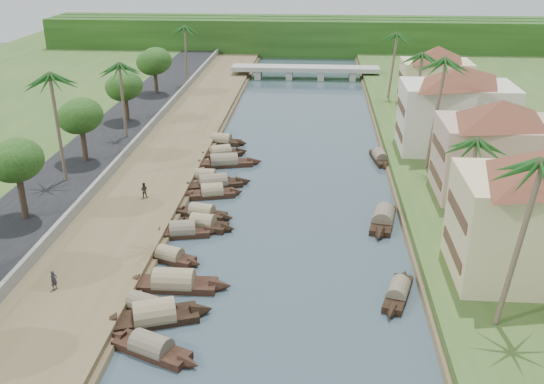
# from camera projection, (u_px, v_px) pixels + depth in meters

# --- Properties ---
(ground) EXTENTS (220.00, 220.00, 0.00)m
(ground) POSITION_uv_depth(u_px,v_px,m) (284.00, 266.00, 50.15)
(ground) COLOR #34444E
(ground) RESTS_ON ground
(left_bank) EXTENTS (10.00, 180.00, 0.80)m
(left_bank) POSITION_uv_depth(u_px,v_px,m) (155.00, 171.00, 69.46)
(left_bank) COLOR brown
(left_bank) RESTS_ON ground
(right_bank) EXTENTS (16.00, 180.00, 1.20)m
(right_bank) POSITION_uv_depth(u_px,v_px,m) (465.00, 177.00, 66.99)
(right_bank) COLOR #335321
(right_bank) RESTS_ON ground
(road) EXTENTS (8.00, 180.00, 1.40)m
(road) POSITION_uv_depth(u_px,v_px,m) (82.00, 166.00, 69.92)
(road) COLOR black
(road) RESTS_ON ground
(retaining_wall) EXTENTS (0.40, 180.00, 1.10)m
(retaining_wall) POSITION_uv_depth(u_px,v_px,m) (118.00, 162.00, 69.38)
(retaining_wall) COLOR gray
(retaining_wall) RESTS_ON left_bank
(treeline) EXTENTS (120.00, 14.00, 8.00)m
(treeline) POSITION_uv_depth(u_px,v_px,m) (308.00, 36.00, 140.47)
(treeline) COLOR #18370F
(treeline) RESTS_ON ground
(bridge) EXTENTS (28.00, 4.00, 2.40)m
(bridge) POSITION_uv_depth(u_px,v_px,m) (305.00, 70.00, 115.63)
(bridge) COLOR #9C9D93
(bridge) RESTS_ON ground
(building_near) EXTENTS (14.85, 14.85, 10.20)m
(building_near) POSITION_uv_depth(u_px,v_px,m) (541.00, 214.00, 44.53)
(building_near) COLOR beige
(building_near) RESTS_ON right_bank
(building_mid) EXTENTS (14.11, 14.11, 9.70)m
(building_mid) POSITION_uv_depth(u_px,v_px,m) (496.00, 148.00, 59.26)
(building_mid) COLOR tan
(building_mid) RESTS_ON right_bank
(building_far) EXTENTS (15.59, 15.59, 10.20)m
(building_far) POSITION_uv_depth(u_px,v_px,m) (457.00, 108.00, 72.09)
(building_far) COLOR beige
(building_far) RESTS_ON right_bank
(building_distant) EXTENTS (12.62, 12.62, 9.20)m
(building_distant) POSITION_uv_depth(u_px,v_px,m) (435.00, 77.00, 90.59)
(building_distant) COLOR beige
(building_distant) RESTS_ON right_bank
(sampan_0) EXTENTS (7.58, 4.40, 2.03)m
(sampan_0) POSITION_uv_depth(u_px,v_px,m) (152.00, 348.00, 39.48)
(sampan_0) COLOR black
(sampan_0) RESTS_ON ground
(sampan_1) EXTENTS (8.75, 4.71, 2.51)m
(sampan_1) POSITION_uv_depth(u_px,v_px,m) (155.00, 316.00, 42.77)
(sampan_1) COLOR black
(sampan_1) RESTS_ON ground
(sampan_2) EXTENTS (9.24, 2.17, 2.40)m
(sampan_2) POSITION_uv_depth(u_px,v_px,m) (174.00, 283.00, 46.87)
(sampan_2) COLOR black
(sampan_2) RESTS_ON ground
(sampan_3) EXTENTS (6.78, 3.70, 1.87)m
(sampan_3) POSITION_uv_depth(u_px,v_px,m) (144.00, 306.00, 44.00)
(sampan_3) COLOR black
(sampan_3) RESTS_ON ground
(sampan_4) EXTENTS (6.19, 3.35, 1.80)m
(sampan_4) POSITION_uv_depth(u_px,v_px,m) (170.00, 257.00, 50.81)
(sampan_4) COLOR black
(sampan_4) RESTS_ON ground
(sampan_5) EXTENTS (6.62, 2.71, 2.08)m
(sampan_5) POSITION_uv_depth(u_px,v_px,m) (203.00, 225.00, 56.45)
(sampan_5) COLOR black
(sampan_5) RESTS_ON ground
(sampan_6) EXTENTS (7.01, 2.88, 2.07)m
(sampan_6) POSITION_uv_depth(u_px,v_px,m) (183.00, 231.00, 55.12)
(sampan_6) COLOR black
(sampan_6) RESTS_ON ground
(sampan_7) EXTENTS (6.83, 2.97, 1.84)m
(sampan_7) POSITION_uv_depth(u_px,v_px,m) (202.00, 213.00, 58.85)
(sampan_7) COLOR black
(sampan_7) RESTS_ON ground
(sampan_8) EXTENTS (6.81, 3.23, 2.08)m
(sampan_8) POSITION_uv_depth(u_px,v_px,m) (212.00, 193.00, 63.41)
(sampan_8) COLOR black
(sampan_8) RESTS_ON ground
(sampan_9) EXTENTS (8.80, 4.47, 2.21)m
(sampan_9) POSITION_uv_depth(u_px,v_px,m) (213.00, 184.00, 65.75)
(sampan_9) COLOR black
(sampan_9) RESTS_ON ground
(sampan_10) EXTENTS (6.31, 1.60, 1.80)m
(sampan_10) POSITION_uv_depth(u_px,v_px,m) (206.00, 177.00, 67.70)
(sampan_10) COLOR black
(sampan_10) RESTS_ON ground
(sampan_11) EXTENTS (7.23, 4.52, 2.10)m
(sampan_11) POSITION_uv_depth(u_px,v_px,m) (220.00, 153.00, 74.97)
(sampan_11) COLOR black
(sampan_11) RESTS_ON ground
(sampan_12) EXTENTS (9.52, 3.67, 2.22)m
(sampan_12) POSITION_uv_depth(u_px,v_px,m) (224.00, 163.00, 71.95)
(sampan_12) COLOR black
(sampan_12) RESTS_ON ground
(sampan_13) EXTENTS (7.27, 2.72, 1.99)m
(sampan_13) POSITION_uv_depth(u_px,v_px,m) (222.00, 141.00, 79.65)
(sampan_13) COLOR black
(sampan_13) RESTS_ON ground
(sampan_14) EXTENTS (3.35, 7.30, 1.81)m
(sampan_14) POSITION_uv_depth(u_px,v_px,m) (398.00, 293.00, 45.66)
(sampan_14) COLOR black
(sampan_14) RESTS_ON ground
(sampan_15) EXTENTS (3.36, 8.75, 2.29)m
(sampan_15) POSITION_uv_depth(u_px,v_px,m) (383.00, 219.00, 57.53)
(sampan_15) COLOR black
(sampan_15) RESTS_ON ground
(sampan_16) EXTENTS (2.42, 7.57, 1.87)m
(sampan_16) POSITION_uv_depth(u_px,v_px,m) (380.00, 158.00, 73.54)
(sampan_16) COLOR black
(sampan_16) RESTS_ON ground
(canoe_1) EXTENTS (4.77, 2.21, 0.77)m
(canoe_1) POSITION_uv_depth(u_px,v_px,m) (143.00, 306.00, 44.58)
(canoe_1) COLOR black
(canoe_1) RESTS_ON ground
(canoe_2) EXTENTS (5.54, 1.64, 0.80)m
(canoe_2) POSITION_uv_depth(u_px,v_px,m) (211.00, 185.00, 66.30)
(canoe_2) COLOR black
(canoe_2) RESTS_ON ground
(palm_0) EXTENTS (3.20, 3.20, 13.06)m
(palm_0) POSITION_uv_depth(u_px,v_px,m) (527.00, 167.00, 36.33)
(palm_0) COLOR brown
(palm_0) RESTS_ON ground
(palm_1) EXTENTS (3.20, 3.20, 9.51)m
(palm_1) POSITION_uv_depth(u_px,v_px,m) (476.00, 143.00, 51.55)
(palm_1) COLOR brown
(palm_1) RESTS_ON ground
(palm_2) EXTENTS (3.20, 3.20, 13.64)m
(palm_2) POSITION_uv_depth(u_px,v_px,m) (439.00, 63.00, 63.52)
(palm_2) COLOR brown
(palm_2) RESTS_ON ground
(palm_3) EXTENTS (3.20, 3.20, 11.22)m
(palm_3) POSITION_uv_depth(u_px,v_px,m) (421.00, 56.00, 80.02)
(palm_3) COLOR brown
(palm_3) RESTS_ON ground
(palm_5) EXTENTS (3.20, 3.20, 12.72)m
(palm_5) POSITION_uv_depth(u_px,v_px,m) (51.00, 78.00, 59.97)
(palm_5) COLOR brown
(palm_5) RESTS_ON ground
(palm_6) EXTENTS (3.20, 3.20, 10.84)m
(palm_6) POSITION_uv_depth(u_px,v_px,m) (120.00, 66.00, 74.46)
(palm_6) COLOR brown
(palm_6) RESTS_ON ground
(palm_7) EXTENTS (3.20, 3.20, 11.65)m
(palm_7) POSITION_uv_depth(u_px,v_px,m) (394.00, 35.00, 93.96)
(palm_7) COLOR brown
(palm_7) RESTS_ON ground
(palm_8) EXTENTS (3.20, 3.20, 11.20)m
(palm_8) POSITION_uv_depth(u_px,v_px,m) (184.00, 28.00, 102.89)
(palm_8) COLOR brown
(palm_8) RESTS_ON ground
(tree_2) EXTENTS (4.53, 4.53, 7.44)m
(tree_2) POSITION_uv_depth(u_px,v_px,m) (16.00, 162.00, 53.41)
(tree_2) COLOR #443327
(tree_2) RESTS_ON ground
(tree_3) EXTENTS (4.62, 4.62, 7.19)m
(tree_3) POSITION_uv_depth(u_px,v_px,m) (81.00, 117.00, 67.72)
(tree_3) COLOR #443327
(tree_3) RESTS_ON ground
(tree_4) EXTENTS (4.58, 4.58, 6.76)m
(tree_4) POSITION_uv_depth(u_px,v_px,m) (125.00, 87.00, 82.93)
(tree_4) COLOR #443327
(tree_4) RESTS_ON ground
(tree_5) EXTENTS (5.05, 5.05, 7.29)m
(tree_5) POSITION_uv_depth(u_px,v_px,m) (154.00, 62.00, 97.77)
(tree_5) COLOR #443327
(tree_5) RESTS_ON ground
(tree_6) EXTENTS (4.44, 4.44, 6.78)m
(tree_6) POSITION_uv_depth(u_px,v_px,m) (499.00, 111.00, 72.10)
(tree_6) COLOR #443327
(tree_6) RESTS_ON ground
(person_near) EXTENTS (0.58, 0.67, 1.54)m
(person_near) POSITION_uv_depth(u_px,v_px,m) (54.00, 280.00, 45.08)
(person_near) COLOR #2A2932
(person_near) RESTS_ON left_bank
(person_far) EXTENTS (0.83, 0.68, 1.61)m
(person_far) POSITION_uv_depth(u_px,v_px,m) (144.00, 190.00, 61.06)
(person_far) COLOR #312D22
(person_far) RESTS_ON left_bank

